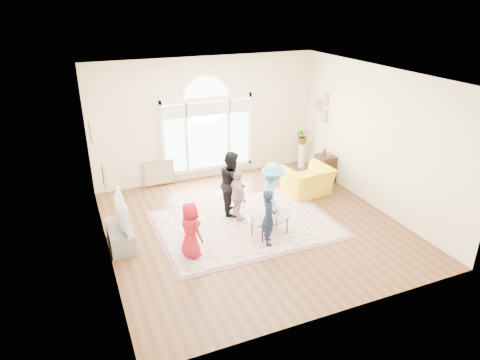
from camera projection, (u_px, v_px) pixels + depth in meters
name	position (u px, v px, depth m)	size (l,w,h in m)	color
ground	(253.00, 226.00, 9.23)	(6.00, 6.00, 0.00)	#53331B
room_shell	(209.00, 122.00, 11.00)	(6.00, 6.00, 6.00)	#FBEDC2
area_rug	(245.00, 224.00, 9.28)	(3.60, 2.60, 0.02)	beige
rug_border	(245.00, 224.00, 9.28)	(3.80, 2.80, 0.01)	#8D5360
tv_console	(120.00, 236.00, 8.42)	(0.45, 1.00, 0.42)	gray
television	(118.00, 212.00, 8.21)	(0.17, 1.13, 0.65)	black
coffee_table	(270.00, 218.00, 8.72)	(1.09, 0.80, 0.54)	silver
armchair	(308.00, 181.00, 10.57)	(1.09, 0.95, 0.71)	yellow
side_cabinet	(325.00, 168.00, 11.36)	(0.40, 0.50, 0.70)	black
floor_lamp	(312.00, 130.00, 11.32)	(0.26, 0.26, 1.51)	black
plant_pedestal	(302.00, 155.00, 12.25)	(0.20, 0.20, 0.70)	white
potted_plant	(303.00, 136.00, 12.02)	(0.41, 0.36, 0.46)	#33722D
leaning_picture	(160.00, 185.00, 11.19)	(0.80, 0.05, 0.62)	tan
child_red	(191.00, 230.00, 7.93)	(0.54, 0.35, 1.11)	#A61625
child_navy	(269.00, 217.00, 8.34)	(0.42, 0.28, 1.15)	#16213A
child_black	(232.00, 183.00, 9.50)	(0.70, 0.55, 1.45)	black
child_pink	(238.00, 196.00, 9.21)	(0.68, 0.28, 1.15)	#CC94A7
child_blue	(272.00, 195.00, 8.97)	(0.91, 0.52, 1.41)	#5EBBE2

